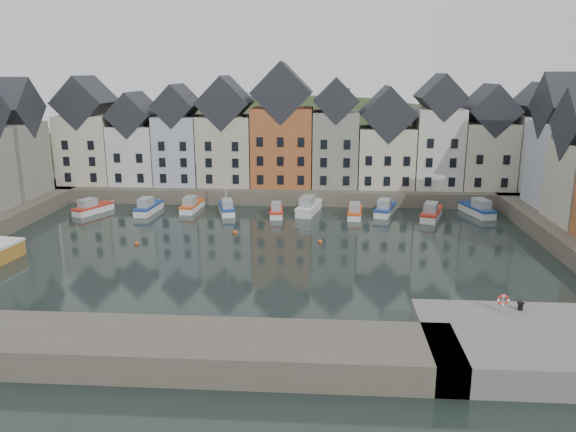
# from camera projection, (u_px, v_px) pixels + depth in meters

# --- Properties ---
(ground) EXTENTS (260.00, 260.00, 0.00)m
(ground) POSITION_uv_depth(u_px,v_px,m) (261.00, 256.00, 57.49)
(ground) COLOR black
(ground) RESTS_ON ground
(far_quay) EXTENTS (90.00, 16.00, 2.00)m
(far_quay) POSITION_uv_depth(u_px,v_px,m) (283.00, 188.00, 86.22)
(far_quay) COLOR #524D3F
(far_quay) RESTS_ON ground
(near_quay) EXTENTS (18.00, 10.00, 2.00)m
(near_quay) POSITION_uv_depth(u_px,v_px,m) (562.00, 347.00, 36.47)
(near_quay) COLOR #60605E
(near_quay) RESTS_ON ground
(near_wall) EXTENTS (50.00, 6.00, 2.00)m
(near_wall) POSITION_uv_depth(u_px,v_px,m) (70.00, 346.00, 36.65)
(near_wall) COLOR #524D3F
(near_wall) RESTS_ON ground
(hillside) EXTENTS (153.60, 70.40, 64.00)m
(hillside) POSITION_uv_depth(u_px,v_px,m) (293.00, 252.00, 116.08)
(hillside) COLOR #1F3118
(hillside) RESTS_ON ground
(far_terrace) EXTENTS (72.37, 8.16, 17.78)m
(far_terrace) POSITION_uv_depth(u_px,v_px,m) (304.00, 138.00, 82.11)
(far_terrace) COLOR beige
(far_terrace) RESTS_ON far_quay
(mooring_buoys) EXTENTS (20.50, 5.50, 0.50)m
(mooring_buoys) POSITION_uv_depth(u_px,v_px,m) (231.00, 239.00, 62.87)
(mooring_buoys) COLOR #CA4D17
(mooring_buoys) RESTS_ON ground
(boat_a) EXTENTS (4.11, 6.12, 2.26)m
(boat_a) POSITION_uv_depth(u_px,v_px,m) (92.00, 208.00, 74.86)
(boat_a) COLOR silver
(boat_a) RESTS_ON ground
(boat_b) EXTENTS (2.43, 6.40, 2.41)m
(boat_b) POSITION_uv_depth(u_px,v_px,m) (148.00, 208.00, 74.97)
(boat_b) COLOR silver
(boat_b) RESTS_ON ground
(boat_c) EXTENTS (2.27, 6.05, 2.28)m
(boat_c) POSITION_uv_depth(u_px,v_px,m) (192.00, 206.00, 76.21)
(boat_c) COLOR silver
(boat_c) RESTS_ON ground
(boat_d) EXTENTS (3.24, 6.04, 11.04)m
(boat_d) POSITION_uv_depth(u_px,v_px,m) (227.00, 208.00, 74.69)
(boat_d) COLOR silver
(boat_d) RESTS_ON ground
(boat_e) EXTENTS (2.13, 5.58, 2.10)m
(boat_e) POSITION_uv_depth(u_px,v_px,m) (276.00, 211.00, 73.52)
(boat_e) COLOR silver
(boat_e) RESTS_ON ground
(boat_f) EXTENTS (3.54, 7.21, 2.65)m
(boat_f) POSITION_uv_depth(u_px,v_px,m) (309.00, 207.00, 74.86)
(boat_f) COLOR silver
(boat_f) RESTS_ON ground
(boat_g) EXTENTS (2.18, 5.79, 2.18)m
(boat_g) POSITION_uv_depth(u_px,v_px,m) (355.00, 212.00, 72.92)
(boat_g) COLOR silver
(boat_g) RESTS_ON ground
(boat_h) EXTENTS (3.70, 6.49, 2.38)m
(boat_h) POSITION_uv_depth(u_px,v_px,m) (385.00, 209.00, 74.22)
(boat_h) COLOR silver
(boat_h) RESTS_ON ground
(boat_i) EXTENTS (3.95, 6.77, 2.48)m
(boat_i) POSITION_uv_depth(u_px,v_px,m) (431.00, 213.00, 71.86)
(boat_i) COLOR silver
(boat_i) RESTS_ON ground
(boat_j) EXTENTS (3.71, 6.88, 2.52)m
(boat_j) POSITION_uv_depth(u_px,v_px,m) (478.00, 209.00, 73.83)
(boat_j) COLOR silver
(boat_j) RESTS_ON ground
(mooring_bollard) EXTENTS (0.48, 0.48, 0.56)m
(mooring_bollard) POSITION_uv_depth(u_px,v_px,m) (521.00, 306.00, 39.63)
(mooring_bollard) COLOR black
(mooring_bollard) RESTS_ON near_quay
(life_ring_post) EXTENTS (0.80, 0.17, 1.30)m
(life_ring_post) POSITION_uv_depth(u_px,v_px,m) (503.00, 300.00, 39.19)
(life_ring_post) COLOR gray
(life_ring_post) RESTS_ON near_quay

